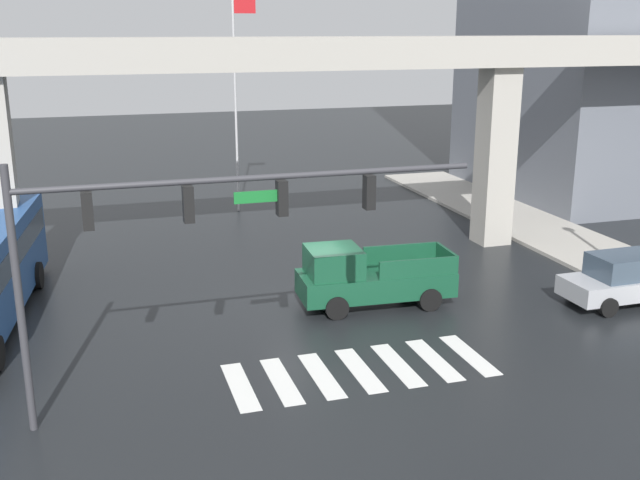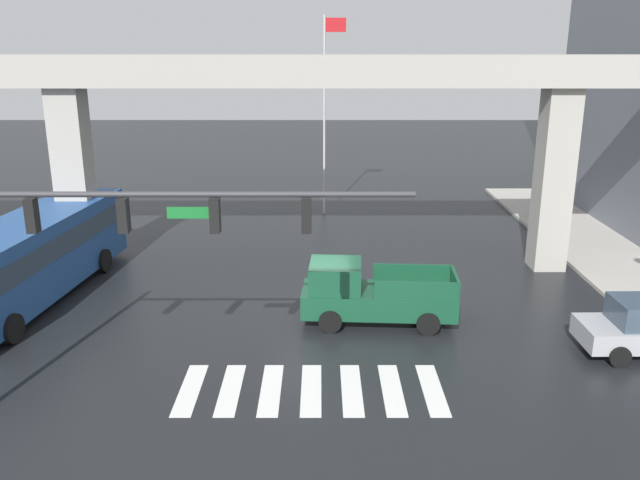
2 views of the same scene
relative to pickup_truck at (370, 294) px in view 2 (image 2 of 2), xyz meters
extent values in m
plane|color=black|center=(-1.90, 0.52, -0.99)|extent=(120.00, 120.00, 0.00)
cube|color=silver|center=(-5.20, -4.56, -0.98)|extent=(0.55, 2.80, 0.01)
cube|color=silver|center=(-4.10, -4.56, -0.98)|extent=(0.55, 2.80, 0.01)
cube|color=silver|center=(-3.00, -4.56, -0.98)|extent=(0.55, 2.80, 0.01)
cube|color=silver|center=(-1.90, -4.56, -0.98)|extent=(0.55, 2.80, 0.01)
cube|color=silver|center=(-0.80, -4.56, -0.98)|extent=(0.55, 2.80, 0.01)
cube|color=silver|center=(0.30, -4.56, -0.98)|extent=(0.55, 2.80, 0.01)
cube|color=silver|center=(1.40, -4.56, -0.98)|extent=(0.55, 2.80, 0.01)
cube|color=#ADA89E|center=(-1.90, 5.66, 7.03)|extent=(53.05, 2.02, 1.20)
cube|color=#ADA89E|center=(-11.61, 5.66, 2.72)|extent=(1.30, 1.30, 7.42)
cube|color=#ADA89E|center=(7.81, 5.66, 2.72)|extent=(1.30, 1.30, 7.42)
cube|color=#14472D|center=(0.30, -0.02, -0.21)|extent=(5.20, 2.19, 0.80)
cube|color=#14472D|center=(-1.15, 0.07, 0.64)|extent=(1.80, 1.84, 0.90)
cube|color=#3F5160|center=(-1.61, 0.09, 0.64)|extent=(0.19, 1.67, 0.77)
cube|color=#14472D|center=(1.40, -0.95, 0.49)|extent=(2.65, 0.25, 0.60)
cube|color=#14472D|center=(1.50, 0.79, 0.49)|extent=(2.65, 0.25, 0.60)
cube|color=#14472D|center=(2.80, -0.16, 0.49)|extent=(0.20, 1.75, 0.60)
cylinder|color=black|center=(-1.33, -0.83, -0.61)|extent=(0.77, 0.32, 0.76)
cylinder|color=black|center=(-1.23, 0.97, -0.61)|extent=(0.77, 0.32, 0.76)
cylinder|color=black|center=(1.83, -1.01, -0.61)|extent=(0.77, 0.32, 0.76)
cylinder|color=black|center=(1.93, 0.79, -0.61)|extent=(0.77, 0.32, 0.76)
cube|color=#234C8C|center=(-12.13, 2.26, 0.65)|extent=(3.68, 11.01, 2.70)
cube|color=#2D3D4C|center=(-12.13, 2.26, 1.12)|extent=(3.66, 10.48, 0.76)
cylinder|color=black|center=(-11.33, -1.63, -0.51)|extent=(0.45, 0.99, 0.96)
cylinder|color=black|center=(-10.58, 5.08, -0.51)|extent=(0.45, 0.99, 0.96)
cylinder|color=black|center=(-13.02, 5.35, -0.51)|extent=(0.45, 0.99, 0.96)
cylinder|color=black|center=(7.03, -1.49, -0.67)|extent=(0.64, 0.25, 0.64)
cylinder|color=black|center=(7.05, -3.21, -0.67)|extent=(0.64, 0.25, 0.64)
cylinder|color=#38383D|center=(-4.79, -5.24, 4.61)|extent=(10.80, 0.14, 0.14)
cube|color=black|center=(-8.59, -5.24, 4.09)|extent=(0.24, 0.32, 0.84)
sphere|color=green|center=(-8.59, -5.24, 3.83)|extent=(0.17, 0.17, 0.17)
cube|color=black|center=(-6.39, -5.24, 4.09)|extent=(0.24, 0.32, 0.84)
sphere|color=green|center=(-6.39, -5.24, 3.83)|extent=(0.17, 0.17, 0.17)
cube|color=black|center=(-4.19, -5.24, 4.09)|extent=(0.24, 0.32, 0.84)
sphere|color=green|center=(-4.19, -5.24, 3.83)|extent=(0.17, 0.17, 0.17)
cube|color=black|center=(-1.99, -5.24, 4.09)|extent=(0.24, 0.32, 0.84)
sphere|color=green|center=(-1.99, -5.24, 3.83)|extent=(0.17, 0.17, 0.17)
cube|color=#19722D|center=(-4.78, -5.24, 4.16)|extent=(1.10, 0.04, 0.28)
cylinder|color=silver|center=(-1.43, 14.61, 4.23)|extent=(0.12, 0.12, 10.43)
cube|color=red|center=(-0.88, 14.61, 8.94)|extent=(1.10, 0.04, 0.70)
camera|label=1|loc=(-8.44, -22.08, 7.99)|focal=42.29mm
camera|label=2|loc=(-1.66, -20.51, 8.07)|focal=36.89mm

